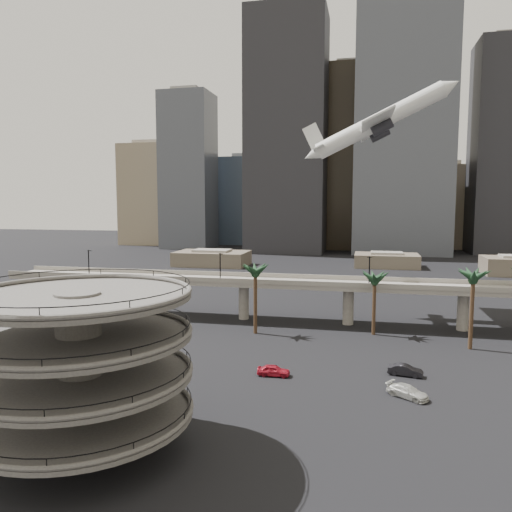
% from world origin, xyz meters
% --- Properties ---
extents(ground, '(700.00, 700.00, 0.00)m').
position_xyz_m(ground, '(0.00, 0.00, 0.00)').
color(ground, black).
rests_on(ground, ground).
extents(parking_ramp, '(22.20, 22.20, 17.35)m').
position_xyz_m(parking_ramp, '(-13.00, -4.00, 9.84)').
color(parking_ramp, '#4E4B49').
rests_on(parking_ramp, ground).
extents(overpass, '(130.00, 9.30, 14.70)m').
position_xyz_m(overpass, '(0.00, 55.00, 7.34)').
color(overpass, gray).
rests_on(overpass, ground).
extents(palm_trees, '(54.40, 18.40, 14.00)m').
position_xyz_m(palm_trees, '(21.48, 47.47, 11.30)').
color(palm_trees, '#412C1C').
rests_on(palm_trees, ground).
extents(low_buildings, '(135.00, 27.50, 6.80)m').
position_xyz_m(low_buildings, '(6.89, 142.30, 2.86)').
color(low_buildings, brown).
rests_on(low_buildings, ground).
extents(skyline, '(269.00, 86.00, 128.81)m').
position_xyz_m(skyline, '(15.11, 217.08, 47.14)').
color(skyline, '#84725B').
rests_on(skyline, ground).
extents(airborne_jet, '(33.91, 31.29, 18.74)m').
position_xyz_m(airborne_jet, '(16.29, 67.68, 42.23)').
color(airborne_jet, silver).
rests_on(airborne_jet, ground).
extents(car_a, '(4.78, 2.05, 1.61)m').
position_xyz_m(car_a, '(1.69, 21.72, 0.80)').
color(car_a, red).
rests_on(car_a, ground).
extents(car_b, '(5.13, 2.50, 1.62)m').
position_xyz_m(car_b, '(20.25, 25.90, 0.81)').
color(car_b, black).
rests_on(car_b, ground).
extents(car_c, '(5.80, 4.90, 1.59)m').
position_xyz_m(car_c, '(19.95, 17.54, 0.80)').
color(car_c, '#B9B9B5').
rests_on(car_c, ground).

